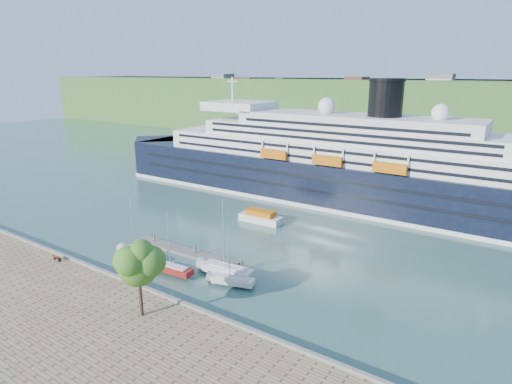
% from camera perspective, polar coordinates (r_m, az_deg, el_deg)
% --- Properties ---
extents(ground, '(400.00, 400.00, 0.00)m').
position_cam_1_polar(ground, '(61.33, -18.57, -11.23)').
color(ground, '#335A51').
rests_on(ground, ground).
extents(far_hillside, '(400.00, 50.00, 24.00)m').
position_cam_1_polar(far_hillside, '(183.23, 20.15, 10.12)').
color(far_hillside, '#3A5D25').
rests_on(far_hillside, ground).
extents(quay_coping, '(220.00, 0.50, 0.30)m').
position_cam_1_polar(quay_coping, '(60.73, -18.81, -10.32)').
color(quay_coping, slate).
rests_on(quay_coping, promenade).
extents(cruise_ship, '(115.55, 18.17, 25.90)m').
position_cam_1_polar(cruise_ship, '(92.51, 9.23, 6.83)').
color(cruise_ship, black).
rests_on(cruise_ship, ground).
extents(park_bench, '(1.54, 0.73, 0.96)m').
position_cam_1_polar(park_bench, '(67.80, -24.97, -7.90)').
color(park_bench, '#482614').
rests_on(park_bench, promenade).
extents(promenade_tree, '(5.79, 5.79, 9.58)m').
position_cam_1_polar(promenade_tree, '(48.56, -15.34, -10.72)').
color(promenade_tree, '#316A1B').
rests_on(promenade_tree, promenade).
extents(floating_pontoon, '(19.50, 2.73, 0.43)m').
position_cam_1_polar(floating_pontoon, '(67.61, -9.53, -7.79)').
color(floating_pontoon, gray).
rests_on(floating_pontoon, ground).
extents(sailboat_white_near, '(7.16, 2.59, 9.05)m').
position_cam_1_polar(sailboat_white_near, '(64.88, -15.84, -5.12)').
color(sailboat_white_near, silver).
rests_on(sailboat_white_near, ground).
extents(sailboat_red, '(6.81, 2.40, 8.63)m').
position_cam_1_polar(sailboat_red, '(59.25, -11.21, -7.05)').
color(sailboat_red, maroon).
rests_on(sailboat_red, ground).
extents(sailboat_white_far, '(8.27, 2.97, 10.46)m').
position_cam_1_polar(sailboat_white_far, '(57.24, -3.86, -6.61)').
color(sailboat_white_far, silver).
rests_on(sailboat_white_far, ground).
extents(tender_launch, '(8.36, 3.15, 2.28)m').
position_cam_1_polar(tender_launch, '(79.46, 0.62, -3.22)').
color(tender_launch, '#CA650B').
rests_on(tender_launch, ground).
extents(sailboat_extra, '(6.42, 3.43, 8.00)m').
position_cam_1_polar(sailboat_extra, '(55.40, -3.13, -8.78)').
color(sailboat_extra, silver).
rests_on(sailboat_extra, ground).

